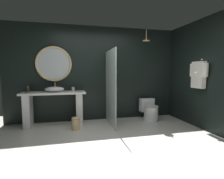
% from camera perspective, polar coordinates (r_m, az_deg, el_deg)
% --- Properties ---
extents(ground_plane, '(5.76, 5.76, 0.00)m').
position_cam_1_polar(ground_plane, '(3.38, 0.00, -17.80)').
color(ground_plane, silver).
extents(back_wall_panel, '(4.80, 0.10, 2.60)m').
position_cam_1_polar(back_wall_panel, '(4.97, -5.15, 5.12)').
color(back_wall_panel, black).
rests_on(back_wall_panel, ground_plane).
extents(side_wall_right, '(0.10, 2.47, 2.60)m').
position_cam_1_polar(side_wall_right, '(4.87, 25.72, 4.56)').
color(side_wall_right, black).
rests_on(side_wall_right, ground_plane).
extents(vanity_counter, '(1.55, 0.54, 0.85)m').
position_cam_1_polar(vanity_counter, '(4.67, -18.29, -4.95)').
color(vanity_counter, silver).
rests_on(vanity_counter, ground_plane).
extents(vessel_sink, '(0.47, 0.38, 0.23)m').
position_cam_1_polar(vessel_sink, '(4.64, -18.21, 0.09)').
color(vessel_sink, white).
rests_on(vessel_sink, vanity_counter).
extents(tumbler_cup, '(0.07, 0.07, 0.11)m').
position_cam_1_polar(tumbler_cup, '(4.64, -12.54, 0.10)').
color(tumbler_cup, silver).
rests_on(tumbler_cup, vanity_counter).
extents(soap_dispenser, '(0.05, 0.05, 0.16)m').
position_cam_1_polar(soap_dispenser, '(4.74, -25.67, -0.01)').
color(soap_dispenser, '#3D3323').
rests_on(soap_dispenser, vanity_counter).
extents(round_wall_mirror, '(0.92, 0.06, 0.92)m').
position_cam_1_polar(round_wall_mirror, '(4.85, -18.44, 7.92)').
color(round_wall_mirror, '#D6B77F').
extents(shower_glass_panel, '(0.02, 1.11, 1.90)m').
position_cam_1_polar(shower_glass_panel, '(4.45, -0.49, 0.57)').
color(shower_glass_panel, silver).
rests_on(shower_glass_panel, ground_plane).
extents(rain_shower_head, '(0.19, 0.19, 0.31)m').
position_cam_1_polar(rain_shower_head, '(5.09, 11.08, 15.60)').
color(rain_shower_head, '#D6B77F').
extents(hanging_bathrobe, '(0.20, 0.54, 0.69)m').
position_cam_1_polar(hanging_bathrobe, '(4.59, 26.36, 4.68)').
color(hanging_bathrobe, '#D6B77F').
extents(toilet, '(0.41, 0.61, 0.58)m').
position_cam_1_polar(toilet, '(5.09, 12.13, -6.64)').
color(toilet, white).
rests_on(toilet, ground_plane).
extents(waste_bin, '(0.19, 0.19, 0.30)m').
position_cam_1_polar(waste_bin, '(4.26, -11.77, -10.70)').
color(waste_bin, '#D6B77F').
rests_on(waste_bin, ground_plane).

